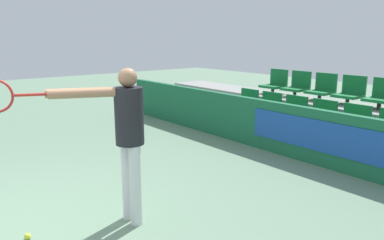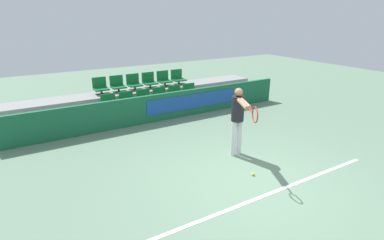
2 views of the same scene
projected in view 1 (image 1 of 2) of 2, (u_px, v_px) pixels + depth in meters
The scene contains 16 objects.
ground_plane at pixel (10, 236), 3.79m from camera, with size 30.00×30.00×0.00m, color slate.
barrier_wall at pixel (283, 129), 6.34m from camera, with size 9.32×0.14×0.88m.
bleacher_tier_front at pixel (300, 138), 6.76m from camera, with size 8.92×0.95×0.36m.
bleacher_tier_middle at pixel (330, 121), 7.31m from camera, with size 8.92×0.95×0.73m.
stadium_chair_0 at pixel (245, 104), 7.86m from camera, with size 0.46×0.44×0.54m.
stadium_chair_1 at pixel (267, 108), 7.42m from camera, with size 0.46×0.44×0.54m.
stadium_chair_2 at pixel (292, 112), 6.97m from camera, with size 0.46×0.44×0.54m.
stadium_chair_3 at pixel (320, 117), 6.52m from camera, with size 0.46×0.44×0.54m.
stadium_chair_4 at pixel (352, 123), 6.08m from camera, with size 0.46×0.44×0.54m.
stadium_chair_6 at pixel (275, 83), 8.37m from camera, with size 0.46×0.44×0.54m.
stadium_chair_7 at pixel (297, 86), 7.92m from camera, with size 0.46×0.44×0.54m.
stadium_chair_8 at pixel (322, 89), 7.48m from camera, with size 0.46×0.44×0.54m.
stadium_chair_9 at pixel (350, 92), 7.03m from camera, with size 0.46×0.44×0.54m.
stadium_chair_10 at pixel (382, 96), 6.58m from camera, with size 0.46×0.44×0.54m.
tennis_player at pixel (122, 131), 3.87m from camera, with size 0.73×1.43×1.67m.
tennis_ball at pixel (28, 236), 3.73m from camera, with size 0.07×0.07×0.07m.
Camera 1 is at (3.83, -0.73, 1.98)m, focal length 35.00 mm.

